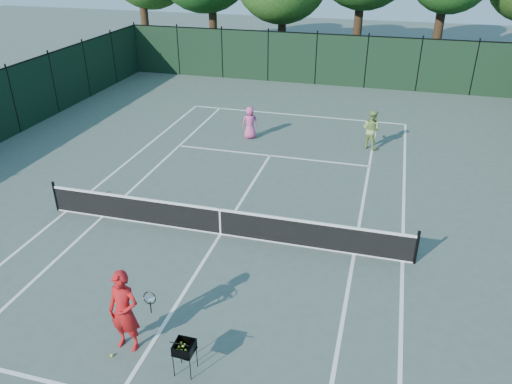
% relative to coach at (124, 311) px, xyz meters
% --- Properties ---
extents(ground, '(90.00, 90.00, 0.00)m').
position_rel_coach_xyz_m(ground, '(0.46, 5.02, -1.01)').
color(ground, '#46554C').
rests_on(ground, ground).
extents(sideline_doubles_left, '(0.10, 23.77, 0.01)m').
position_rel_coach_xyz_m(sideline_doubles_left, '(-5.02, 5.02, -1.01)').
color(sideline_doubles_left, white).
rests_on(sideline_doubles_left, ground).
extents(sideline_doubles_right, '(0.10, 23.77, 0.01)m').
position_rel_coach_xyz_m(sideline_doubles_right, '(5.95, 5.02, -1.01)').
color(sideline_doubles_right, white).
rests_on(sideline_doubles_right, ground).
extents(sideline_singles_left, '(0.10, 23.77, 0.01)m').
position_rel_coach_xyz_m(sideline_singles_left, '(-3.65, 5.02, -1.01)').
color(sideline_singles_left, white).
rests_on(sideline_singles_left, ground).
extents(sideline_singles_right, '(0.10, 23.77, 0.01)m').
position_rel_coach_xyz_m(sideline_singles_right, '(4.58, 5.02, -1.01)').
color(sideline_singles_right, white).
rests_on(sideline_singles_right, ground).
extents(baseline_far, '(10.97, 0.10, 0.01)m').
position_rel_coach_xyz_m(baseline_far, '(0.46, 16.91, -1.01)').
color(baseline_far, white).
rests_on(baseline_far, ground).
extents(service_line_far, '(8.23, 0.10, 0.01)m').
position_rel_coach_xyz_m(service_line_far, '(0.46, 11.42, -1.01)').
color(service_line_far, white).
rests_on(service_line_far, ground).
extents(center_service_line, '(0.10, 12.80, 0.01)m').
position_rel_coach_xyz_m(center_service_line, '(0.46, 5.02, -1.01)').
color(center_service_line, white).
rests_on(center_service_line, ground).
extents(tennis_net, '(11.69, 0.09, 1.06)m').
position_rel_coach_xyz_m(tennis_net, '(0.46, 5.02, -0.53)').
color(tennis_net, black).
rests_on(tennis_net, ground).
extents(fence_far, '(24.00, 0.05, 3.00)m').
position_rel_coach_xyz_m(fence_far, '(0.46, 23.02, 0.49)').
color(fence_far, black).
rests_on(fence_far, ground).
extents(coach, '(1.00, 0.64, 2.02)m').
position_rel_coach_xyz_m(coach, '(0.00, 0.00, 0.00)').
color(coach, red).
rests_on(coach, ground).
extents(player_pink, '(0.84, 0.68, 1.47)m').
position_rel_coach_xyz_m(player_pink, '(-0.90, 13.16, -0.27)').
color(player_pink, '#DC4D8C').
rests_on(player_pink, ground).
extents(player_green, '(1.03, 0.96, 1.70)m').
position_rel_coach_xyz_m(player_green, '(4.44, 13.41, -0.16)').
color(player_green, '#91B259').
rests_on(player_green, ground).
extents(ball_hopper, '(0.46, 0.46, 0.79)m').
position_rel_coach_xyz_m(ball_hopper, '(1.52, -0.35, -0.34)').
color(ball_hopper, black).
rests_on(ball_hopper, ground).
extents(loose_ball_midcourt, '(0.07, 0.07, 0.07)m').
position_rel_coach_xyz_m(loose_ball_midcourt, '(-0.22, -0.40, -0.97)').
color(loose_ball_midcourt, '#CCF031').
rests_on(loose_ball_midcourt, ground).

